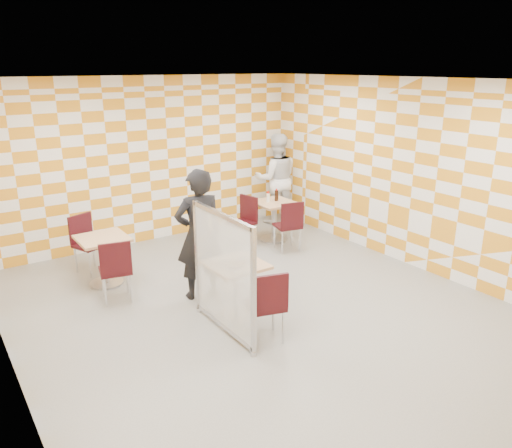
{
  "coord_description": "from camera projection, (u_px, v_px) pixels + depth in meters",
  "views": [
    {
      "loc": [
        -3.48,
        -5.01,
        3.18
      ],
      "look_at": [
        0.1,
        0.2,
        1.15
      ],
      "focal_mm": 35.0,
      "sensor_mm": 36.0,
      "label": 1
    }
  ],
  "objects": [
    {
      "name": "room_shell",
      "position": [
        236.0,
        194.0,
        6.75
      ],
      "size": [
        7.0,
        7.0,
        7.0
      ],
      "color": "gray",
      "rests_on": "ground"
    },
    {
      "name": "sport_bottle",
      "position": [
        268.0,
        197.0,
        9.2
      ],
      "size": [
        0.06,
        0.06,
        0.2
      ],
      "color": "white",
      "rests_on": "second_table"
    },
    {
      "name": "main_table",
      "position": [
        236.0,
        281.0,
        6.45
      ],
      "size": [
        0.7,
        0.7,
        0.75
      ],
      "color": "tan",
      "rests_on": "ground"
    },
    {
      "name": "man_white",
      "position": [
        276.0,
        179.0,
        10.25
      ],
      "size": [
        1.12,
        1.02,
        1.86
      ],
      "primitive_type": "imported",
      "rotation": [
        0.0,
        0.0,
        2.71
      ],
      "color": "white",
      "rests_on": "ground"
    },
    {
      "name": "soda_bottle",
      "position": [
        277.0,
        195.0,
        9.28
      ],
      "size": [
        0.07,
        0.07,
        0.23
      ],
      "color": "black",
      "rests_on": "second_table"
    },
    {
      "name": "partition",
      "position": [
        223.0,
        273.0,
        5.98
      ],
      "size": [
        0.08,
        1.38,
        1.55
      ],
      "color": "white",
      "rests_on": "ground"
    },
    {
      "name": "chair_empty_far",
      "position": [
        86.0,
        239.0,
        7.9
      ],
      "size": [
        0.55,
        0.55,
        0.92
      ],
      "color": "#340A0F",
      "rests_on": "ground"
    },
    {
      "name": "pizza_on_foil",
      "position": [
        236.0,
        263.0,
        6.36
      ],
      "size": [
        0.4,
        0.4,
        0.04
      ],
      "color": "silver",
      "rests_on": "main_table"
    },
    {
      "name": "chair_second_front",
      "position": [
        290.0,
        222.0,
        8.71
      ],
      "size": [
        0.51,
        0.51,
        0.92
      ],
      "color": "#340A0F",
      "rests_on": "ground"
    },
    {
      "name": "chair_empty_near",
      "position": [
        116.0,
        267.0,
        6.81
      ],
      "size": [
        0.5,
        0.51,
        0.92
      ],
      "color": "#340A0F",
      "rests_on": "ground"
    },
    {
      "name": "chair_second_side",
      "position": [
        245.0,
        217.0,
        9.0
      ],
      "size": [
        0.51,
        0.5,
        0.92
      ],
      "color": "#340A0F",
      "rests_on": "ground"
    },
    {
      "name": "chair_main_front",
      "position": [
        268.0,
        302.0,
        5.8
      ],
      "size": [
        0.52,
        0.53,
        0.92
      ],
      "color": "#340A0F",
      "rests_on": "ground"
    },
    {
      "name": "man_dark",
      "position": [
        199.0,
        235.0,
        6.9
      ],
      "size": [
        0.74,
        0.55,
        1.86
      ],
      "primitive_type": "imported",
      "rotation": [
        0.0,
        0.0,
        2.98
      ],
      "color": "black",
      "rests_on": "ground"
    },
    {
      "name": "second_table",
      "position": [
        274.0,
        214.0,
        9.31
      ],
      "size": [
        0.7,
        0.7,
        0.75
      ],
      "color": "tan",
      "rests_on": "ground"
    },
    {
      "name": "empty_table",
      "position": [
        104.0,
        252.0,
        7.42
      ],
      "size": [
        0.7,
        0.7,
        0.75
      ],
      "color": "tan",
      "rests_on": "ground"
    }
  ]
}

